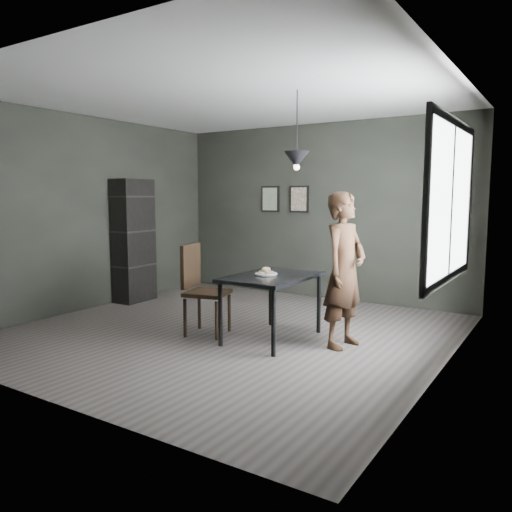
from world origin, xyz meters
The scene contains 13 objects.
ground centered at (0.00, 0.00, 0.00)m, with size 5.00×5.00×0.00m, color #35302E.
back_wall centered at (0.00, 2.50, 1.40)m, with size 5.00×0.10×2.80m, color black.
ceiling centered at (0.00, 0.00, 2.80)m, with size 5.00×5.00×0.02m.
window_assembly centered at (2.47, 0.20, 1.60)m, with size 0.04×1.96×1.56m.
cafe_table centered at (0.60, 0.00, 0.67)m, with size 0.80×1.20×0.75m.
white_plate centered at (0.54, -0.03, 0.76)m, with size 0.23×0.23×0.01m, color white.
donut_pile centered at (0.54, -0.03, 0.79)m, with size 0.19×0.15×0.08m.
woman centered at (1.41, 0.18, 0.85)m, with size 0.62×0.41×1.70m, color black.
wood_chair centered at (-0.25, -0.26, 0.61)m, with size 0.57×0.57×1.08m.
shelf_unit centered at (-2.32, 0.67, 0.95)m, with size 0.36×0.64×1.91m, color black.
pendant_lamp centered at (0.85, 0.10, 2.05)m, with size 0.28×0.28×0.86m.
framed_print_left centered at (-0.90, 2.47, 1.60)m, with size 0.34×0.04×0.44m.
framed_print_right centered at (-0.35, 2.47, 1.60)m, with size 0.34×0.04×0.44m.
Camera 1 is at (3.47, -4.86, 1.65)m, focal length 35.00 mm.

